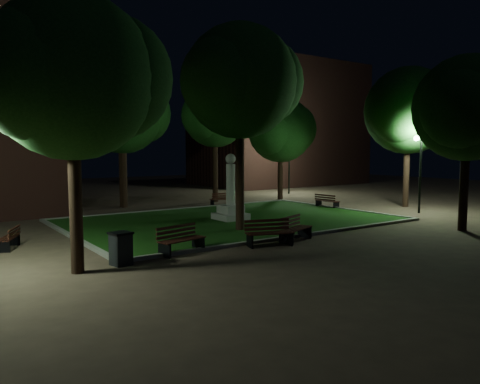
% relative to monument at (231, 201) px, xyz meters
% --- Properties ---
extents(ground, '(80.00, 80.00, 0.00)m').
position_rel_monument_xyz_m(ground, '(0.00, -2.00, -0.96)').
color(ground, '#4E3B2D').
extents(lawn, '(15.00, 10.00, 0.08)m').
position_rel_monument_xyz_m(lawn, '(0.00, 0.00, -0.92)').
color(lawn, '#17410F').
rests_on(lawn, ground).
extents(lawn_kerb, '(15.40, 10.40, 0.12)m').
position_rel_monument_xyz_m(lawn_kerb, '(0.00, 0.00, -0.90)').
color(lawn_kerb, slate).
rests_on(lawn_kerb, ground).
extents(monument, '(1.40, 1.40, 3.20)m').
position_rel_monument_xyz_m(monument, '(0.00, 0.00, 0.00)').
color(monument, '#A8A398').
rests_on(monument, lawn).
extents(building_far, '(16.00, 10.00, 12.00)m').
position_rel_monument_xyz_m(building_far, '(18.00, 18.00, 5.04)').
color(building_far, '#47221C').
rests_on(building_far, ground).
extents(tree_west, '(5.61, 4.58, 7.74)m').
position_rel_monument_xyz_m(tree_west, '(-8.83, -5.55, 4.49)').
color(tree_west, black).
rests_on(tree_west, ground).
extents(tree_north_wl, '(5.77, 4.71, 7.93)m').
position_rel_monument_xyz_m(tree_north_wl, '(-2.14, 8.10, 4.62)').
color(tree_north_wl, black).
rests_on(tree_north_wl, ground).
extents(tree_north_er, '(5.26, 4.29, 7.90)m').
position_rel_monument_xyz_m(tree_north_er, '(3.91, 7.50, 4.79)').
color(tree_north_er, black).
rests_on(tree_north_er, ground).
extents(tree_ne, '(5.57, 4.55, 7.12)m').
position_rel_monument_xyz_m(tree_ne, '(8.58, 6.36, 3.89)').
color(tree_ne, black).
rests_on(tree_ne, ground).
extents(tree_east, '(6.40, 5.22, 8.42)m').
position_rel_monument_xyz_m(tree_east, '(12.04, -1.39, 4.85)').
color(tree_east, black).
rests_on(tree_east, ground).
extents(tree_se, '(5.48, 4.47, 7.45)m').
position_rel_monument_xyz_m(tree_se, '(6.73, -8.01, 4.25)').
color(tree_se, black).
rests_on(tree_se, ground).
extents(tree_far_north, '(5.25, 4.29, 8.43)m').
position_rel_monument_xyz_m(tree_far_north, '(-2.10, 8.54, 5.32)').
color(tree_far_north, black).
rests_on(tree_far_north, ground).
extents(tree_extra, '(5.84, 4.77, 8.68)m').
position_rel_monument_xyz_m(tree_extra, '(-1.20, -2.66, 5.33)').
color(tree_extra, black).
rests_on(tree_extra, ground).
extents(lamppost_se, '(1.18, 0.28, 4.22)m').
position_rel_monument_xyz_m(lamppost_se, '(10.04, -3.60, 2.02)').
color(lamppost_se, black).
rests_on(lamppost_se, ground).
extents(lamppost_ne, '(1.18, 0.28, 4.01)m').
position_rel_monument_xyz_m(lamppost_ne, '(11.72, 9.17, 1.89)').
color(lamppost_ne, black).
rests_on(lamppost_ne, ground).
extents(bench_near_left, '(1.82, 1.09, 0.95)m').
position_rel_monument_xyz_m(bench_near_left, '(-2.17, -5.72, -0.51)').
color(bench_near_left, black).
rests_on(bench_near_left, ground).
extents(bench_near_right, '(1.81, 1.15, 0.94)m').
position_rel_monument_xyz_m(bench_near_right, '(-0.79, -5.54, -0.52)').
color(bench_near_right, black).
rests_on(bench_near_right, ground).
extents(bench_west_near, '(1.80, 0.97, 0.94)m').
position_rel_monument_xyz_m(bench_west_near, '(-5.37, -4.98, -0.52)').
color(bench_west_near, black).
rests_on(bench_west_near, ground).
extents(bench_left_side, '(1.02, 1.47, 0.77)m').
position_rel_monument_xyz_m(bench_left_side, '(-9.96, -0.92, -0.60)').
color(bench_left_side, black).
rests_on(bench_left_side, ground).
extents(bench_right_side, '(0.70, 1.55, 0.82)m').
position_rel_monument_xyz_m(bench_right_side, '(7.51, 0.91, -0.57)').
color(bench_right_side, black).
rests_on(bench_right_side, ground).
extents(bench_far_side, '(1.60, 0.84, 0.84)m').
position_rel_monument_xyz_m(bench_far_side, '(2.94, 5.25, -0.56)').
color(bench_far_side, black).
rests_on(bench_far_side, ground).
extents(trash_bin, '(0.68, 0.68, 1.01)m').
position_rel_monument_xyz_m(trash_bin, '(-7.59, -5.37, -0.45)').
color(trash_bin, black).
rests_on(trash_bin, ground).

